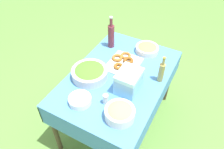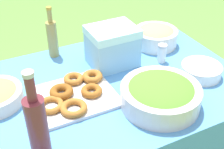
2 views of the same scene
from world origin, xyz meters
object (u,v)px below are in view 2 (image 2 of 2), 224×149
Objects in this scene: salad_bowl at (161,94)px; plate_stack at (201,71)px; donut_platter at (74,94)px; wine_bottle at (38,128)px; cooler_box at (112,46)px; pasta_bowl at (156,35)px; olive_oil_bottle at (52,37)px.

salad_bowl is 1.76× the size of plate_stack.
wine_bottle is at bearing -129.25° from donut_platter.
cooler_box is at bearing 94.70° from salad_bowl.
plate_stack is at bearing -86.00° from pasta_bowl.
olive_oil_bottle is at bearing 114.62° from salad_bowl.
wine_bottle is at bearing -169.52° from plate_stack.
plate_stack is 0.53× the size of wine_bottle.
donut_platter is at bearing -95.34° from olive_oil_bottle.
cooler_box is at bearing -41.16° from olive_oil_bottle.
olive_oil_bottle reaches higher than pasta_bowl.
wine_bottle reaches higher than olive_oil_bottle.
donut_platter is at bearing 169.59° from plate_stack.
pasta_bowl is 0.38m from plate_stack.
donut_platter is at bearing 50.75° from wine_bottle.
plate_stack is at bearing 17.48° from salad_bowl.
donut_platter is at bearing 146.35° from salad_bowl.
donut_platter is 1.93× the size of plate_stack.
salad_bowl is 0.41m from cooler_box.
pasta_bowl is at bearing 23.08° from donut_platter.
olive_oil_bottle reaches higher than plate_stack.
wine_bottle is 1.54× the size of cooler_box.
salad_bowl is 1.44× the size of cooler_box.
salad_bowl is at bearing -85.30° from cooler_box.
olive_oil_bottle is at bearing 138.76° from plate_stack.
wine_bottle reaches higher than cooler_box.
pasta_bowl is at bearing 32.69° from wine_bottle.
wine_bottle is at bearing -111.10° from olive_oil_bottle.
plate_stack is 0.47m from cooler_box.
wine_bottle reaches higher than donut_platter.
pasta_bowl is 0.88× the size of olive_oil_bottle.
olive_oil_bottle is 1.17× the size of cooler_box.
salad_bowl is at bearing 6.34° from wine_bottle.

